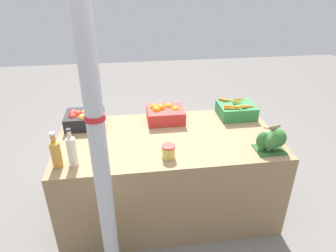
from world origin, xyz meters
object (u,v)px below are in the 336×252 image
(carrot_crate, at_px, (236,110))
(sparrow_bird, at_px, (274,127))
(orange_crate, at_px, (165,114))
(apple_crate, at_px, (84,118))
(support_pole, at_px, (97,137))
(broccoli_pile, at_px, (271,139))
(pickle_jar, at_px, (168,151))
(juice_bottle_amber, at_px, (56,153))
(juice_bottle_cloudy, at_px, (72,150))

(carrot_crate, height_order, sparrow_bird, sparrow_bird)
(orange_crate, bearing_deg, apple_crate, -179.61)
(orange_crate, bearing_deg, support_pole, -116.60)
(broccoli_pile, height_order, pickle_jar, broccoli_pile)
(broccoli_pile, relative_size, juice_bottle_amber, 0.83)
(broccoli_pile, relative_size, sparrow_bird, 1.66)
(orange_crate, bearing_deg, juice_bottle_amber, -144.03)
(carrot_crate, xyz_separation_m, sparrow_bird, (0.05, -0.63, 0.14))
(support_pole, relative_size, pickle_jar, 23.23)
(apple_crate, bearing_deg, sparrow_bird, -23.43)
(sparrow_bird, bearing_deg, orange_crate, 137.28)
(broccoli_pile, distance_m, pickle_jar, 0.79)
(orange_crate, relative_size, carrot_crate, 1.00)
(orange_crate, xyz_separation_m, juice_bottle_amber, (-0.84, -0.61, 0.04))
(juice_bottle_amber, bearing_deg, support_pole, -48.26)
(apple_crate, xyz_separation_m, carrot_crate, (1.39, 0.00, -0.01))
(apple_crate, distance_m, juice_bottle_amber, 0.62)
(pickle_jar, height_order, sparrow_bird, sparrow_bird)
(broccoli_pile, xyz_separation_m, juice_bottle_amber, (-1.57, 0.00, 0.02))
(juice_bottle_amber, bearing_deg, juice_bottle_cloudy, 0.00)
(carrot_crate, distance_m, broccoli_pile, 0.61)
(orange_crate, relative_size, sparrow_bird, 2.42)
(apple_crate, relative_size, carrot_crate, 1.00)
(carrot_crate, bearing_deg, support_pole, -139.81)
(apple_crate, height_order, juice_bottle_amber, juice_bottle_amber)
(broccoli_pile, relative_size, juice_bottle_cloudy, 0.78)
(support_pole, bearing_deg, apple_crate, 102.53)
(carrot_crate, bearing_deg, orange_crate, 179.70)
(support_pole, relative_size, juice_bottle_amber, 8.86)
(sparrow_bird, bearing_deg, juice_bottle_amber, 177.52)
(juice_bottle_amber, xyz_separation_m, sparrow_bird, (1.56, -0.02, 0.09))
(apple_crate, relative_size, broccoli_pile, 1.46)
(orange_crate, bearing_deg, juice_bottle_cloudy, -140.15)
(sparrow_bird, bearing_deg, carrot_crate, 92.87)
(orange_crate, relative_size, pickle_jar, 3.19)
(support_pole, bearing_deg, orange_crate, 63.40)
(carrot_crate, height_order, juice_bottle_amber, juice_bottle_amber)
(juice_bottle_cloudy, height_order, sparrow_bird, juice_bottle_cloudy)
(broccoli_pile, bearing_deg, juice_bottle_cloudy, 179.95)
(support_pole, distance_m, juice_bottle_cloudy, 0.54)
(broccoli_pile, relative_size, pickle_jar, 2.19)
(apple_crate, xyz_separation_m, sparrow_bird, (1.44, -0.62, 0.13))
(carrot_crate, distance_m, juice_bottle_amber, 1.63)
(broccoli_pile, height_order, juice_bottle_amber, juice_bottle_amber)
(support_pole, xyz_separation_m, juice_bottle_cloudy, (-0.23, 0.38, -0.31))
(broccoli_pile, bearing_deg, support_pole, -162.77)
(support_pole, relative_size, apple_crate, 7.28)
(juice_bottle_amber, bearing_deg, sparrow_bird, -0.74)
(support_pole, xyz_separation_m, sparrow_bird, (1.22, 0.36, -0.23))
(carrot_crate, bearing_deg, broccoli_pile, -84.27)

